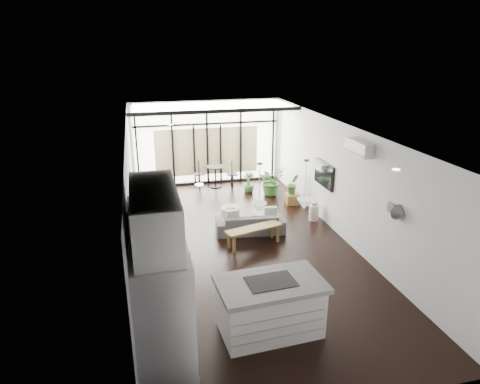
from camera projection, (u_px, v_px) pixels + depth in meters
name	position (u px, v px, depth m)	size (l,w,h in m)	color
floor	(243.00, 245.00, 10.25)	(5.00, 10.00, 0.00)	black
ceiling	(243.00, 130.00, 9.32)	(5.00, 10.00, 0.00)	white
wall_left	(131.00, 199.00, 9.22)	(0.02, 10.00, 2.80)	silver
wall_right	(343.00, 182.00, 10.35)	(0.02, 10.00, 2.80)	silver
wall_back	(207.00, 142.00, 14.36)	(5.00, 0.02, 2.80)	silver
wall_front	(343.00, 321.00, 5.21)	(5.00, 0.02, 2.80)	silver
glazing	(207.00, 143.00, 14.25)	(5.00, 0.20, 2.80)	black
skylight	(211.00, 105.00, 12.99)	(4.70, 1.90, 0.06)	white
neighbour_building	(207.00, 151.00, 14.42)	(3.50, 0.02, 1.60)	#CAC58C
island	(270.00, 307.00, 7.07)	(1.74, 1.03, 0.95)	silver
cooktop	(271.00, 282.00, 6.90)	(0.78, 0.52, 0.01)	black
fridge	(164.00, 322.00, 5.82)	(0.78, 0.98, 2.03)	#9F9FA4
appliance_column	(155.00, 276.00, 6.57)	(0.63, 0.66, 2.44)	silver
upper_cabinets	(155.00, 219.00, 5.79)	(0.62, 1.75, 0.86)	silver
pendant_left	(259.00, 208.00, 7.06)	(0.26, 0.26, 0.18)	white
pendant_right	(304.00, 204.00, 7.24)	(0.26, 0.26, 0.18)	white
sofa	(250.00, 220.00, 10.85)	(1.73, 0.51, 0.68)	#454548
console_bench	(254.00, 236.00, 10.19)	(1.41, 0.35, 0.45)	brown
pouf	(230.00, 214.00, 11.54)	(0.50, 0.50, 0.40)	beige
crate	(292.00, 199.00, 12.82)	(0.41, 0.41, 0.31)	brown
plant_tall	(271.00, 184.00, 13.51)	(0.84, 0.94, 0.73)	#386D2F
plant_med	(249.00, 187.00, 13.78)	(0.37, 0.66, 0.37)	#386D2F
plant_crate	(293.00, 190.00, 12.72)	(0.35, 0.64, 0.28)	#386D2F
milk_can	(314.00, 211.00, 11.61)	(0.27, 0.27, 0.52)	beige
bistro_set	(216.00, 176.00, 14.22)	(1.58, 0.63, 0.76)	black
tv	(324.00, 174.00, 11.29)	(0.05, 1.10, 0.65)	black
ac_unit	(359.00, 148.00, 9.24)	(0.22, 0.90, 0.30)	silver
framed_art	(132.00, 201.00, 8.72)	(0.04, 0.70, 0.90)	black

